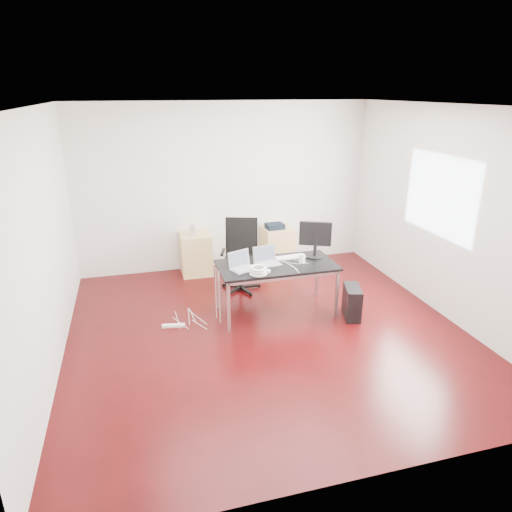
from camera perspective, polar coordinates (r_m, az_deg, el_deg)
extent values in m
plane|color=#330507|center=(6.03, 1.40, -9.36)|extent=(5.00, 5.00, 0.00)
plane|color=silver|center=(5.25, 1.67, 18.29)|extent=(5.00, 5.00, 0.00)
plane|color=silver|center=(7.83, -3.81, 8.55)|extent=(5.00, 0.00, 5.00)
plane|color=silver|center=(3.34, 14.11, -8.59)|extent=(5.00, 0.00, 5.00)
plane|color=silver|center=(5.35, -25.07, 1.13)|extent=(0.00, 5.00, 5.00)
plane|color=silver|center=(6.62, 22.80, 4.86)|extent=(0.00, 5.00, 5.00)
plane|color=white|center=(6.72, 21.90, 6.95)|extent=(0.00, 1.50, 1.50)
cube|color=black|center=(6.21, 2.60, -1.17)|extent=(1.60, 0.80, 0.03)
cube|color=silver|center=(5.87, -3.44, -6.40)|extent=(0.04, 0.04, 0.70)
cube|color=silver|center=(6.49, -4.73, -3.72)|extent=(0.04, 0.04, 0.70)
cube|color=silver|center=(6.31, 10.05, -4.70)|extent=(0.04, 0.04, 0.70)
cube|color=silver|center=(6.89, 7.62, -2.37)|extent=(0.04, 0.04, 0.70)
cylinder|color=black|center=(7.11, -1.93, -2.47)|extent=(0.06, 0.06, 0.47)
cube|color=black|center=(7.01, -1.96, -0.47)|extent=(0.60, 0.59, 0.06)
cube|color=black|center=(7.12, -1.84, 2.45)|extent=(0.47, 0.24, 0.55)
cube|color=tan|center=(7.76, -7.52, 0.26)|extent=(0.50, 0.50, 0.70)
cube|color=tan|center=(8.07, 2.67, 1.18)|extent=(0.50, 0.50, 0.70)
cube|color=black|center=(6.43, 11.90, -5.64)|extent=(0.32, 0.49, 0.44)
cylinder|color=black|center=(7.72, -2.83, -1.37)|extent=(0.25, 0.25, 0.28)
cube|color=white|center=(6.22, -10.28, -8.56)|extent=(0.31, 0.10, 0.04)
cube|color=silver|center=(5.99, -1.47, -1.72)|extent=(0.39, 0.34, 0.01)
cube|color=silver|center=(6.04, -2.12, -0.36)|extent=(0.32, 0.17, 0.22)
cube|color=#475166|center=(6.03, -2.10, -0.38)|extent=(0.28, 0.14, 0.18)
cube|color=silver|center=(6.17, 1.54, -1.05)|extent=(0.36, 0.28, 0.01)
cube|color=silver|center=(6.23, 1.08, 0.30)|extent=(0.33, 0.10, 0.22)
cube|color=#475166|center=(6.22, 1.10, 0.28)|extent=(0.29, 0.08, 0.18)
cylinder|color=black|center=(6.52, 7.35, -0.02)|extent=(0.26, 0.26, 0.02)
cylinder|color=black|center=(6.46, 7.41, 1.31)|extent=(0.05, 0.05, 0.30)
cube|color=black|center=(6.42, 7.43, 2.78)|extent=(0.43, 0.23, 0.34)
cube|color=#475166|center=(6.45, 7.34, 2.86)|extent=(0.36, 0.17, 0.29)
cube|color=white|center=(6.44, 4.28, -0.15)|extent=(0.45, 0.17, 0.02)
cylinder|color=white|center=(6.26, 5.74, -0.32)|extent=(0.10, 0.10, 0.12)
cylinder|color=#4F381B|center=(6.30, 5.83, -0.28)|extent=(0.09, 0.09, 0.10)
torus|color=white|center=(5.85, 0.28, -2.16)|extent=(0.24, 0.24, 0.04)
torus|color=white|center=(5.84, 0.29, -1.83)|extent=(0.23, 0.23, 0.04)
torus|color=white|center=(5.82, 0.29, -1.50)|extent=(0.22, 0.22, 0.04)
cube|color=white|center=(5.92, 1.45, -1.92)|extent=(0.09, 0.09, 0.03)
cube|color=#9E9E9E|center=(7.58, -7.98, 3.25)|extent=(0.10, 0.10, 0.18)
cube|color=black|center=(7.88, 2.36, 3.75)|extent=(0.31, 0.26, 0.09)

